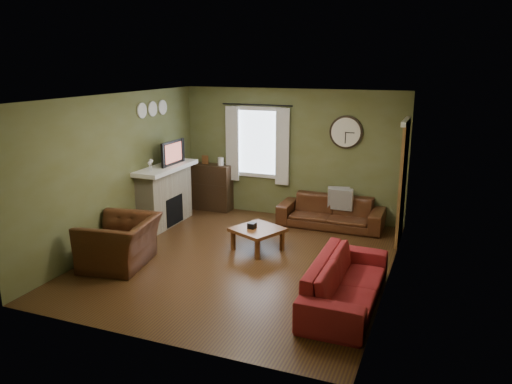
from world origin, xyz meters
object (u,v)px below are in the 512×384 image
(bookshelf, at_px, (212,187))
(coffee_table, at_px, (258,239))
(armchair, at_px, (120,242))
(sofa_brown, at_px, (331,212))
(sofa_red, at_px, (346,282))

(bookshelf, distance_m, coffee_table, 2.62)
(bookshelf, bearing_deg, armchair, -89.75)
(bookshelf, height_order, sofa_brown, bookshelf)
(bookshelf, distance_m, sofa_brown, 2.66)
(bookshelf, bearing_deg, sofa_brown, -4.61)
(sofa_red, height_order, coffee_table, sofa_red)
(bookshelf, distance_m, armchair, 3.28)
(sofa_brown, distance_m, sofa_red, 3.18)
(sofa_brown, bearing_deg, armchair, -130.69)
(coffee_table, bearing_deg, bookshelf, 133.25)
(sofa_brown, bearing_deg, bookshelf, 175.39)
(armchair, distance_m, coffee_table, 2.25)
(sofa_red, relative_size, armchair, 1.82)
(bookshelf, xyz_separation_m, armchair, (0.01, -3.28, -0.12))
(sofa_red, height_order, armchair, armchair)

